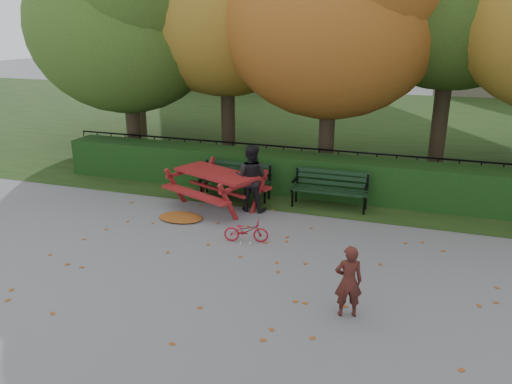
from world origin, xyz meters
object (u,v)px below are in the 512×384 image
(tree_a, at_px, (129,11))
(adult, at_px, (251,178))
(child, at_px, (348,281))
(bicycle, at_px, (246,231))
(bench_left, at_px, (236,177))
(picnic_table, at_px, (216,180))
(bench_right, at_px, (330,186))

(tree_a, height_order, adult, tree_a)
(adult, bearing_deg, child, 126.57)
(child, height_order, bicycle, child)
(bicycle, bearing_deg, bench_left, 11.49)
(tree_a, relative_size, picnic_table, 2.94)
(bicycle, bearing_deg, child, -144.45)
(bench_left, bearing_deg, adult, -49.87)
(bench_right, bearing_deg, picnic_table, -160.87)
(tree_a, bearing_deg, child, -41.14)
(child, bearing_deg, bicycle, -59.06)
(picnic_table, distance_m, bicycle, 2.17)
(tree_a, height_order, picnic_table, tree_a)
(bench_right, distance_m, picnic_table, 2.71)
(tree_a, distance_m, bicycle, 7.97)
(bench_right, distance_m, adult, 1.92)
(bench_left, relative_size, picnic_table, 0.71)
(tree_a, distance_m, picnic_table, 6.02)
(bench_left, xyz_separation_m, bicycle, (1.17, -2.54, -0.28))
(tree_a, xyz_separation_m, bicycle, (5.06, -4.42, -4.28))
(picnic_table, distance_m, child, 5.22)
(tree_a, xyz_separation_m, child, (7.41, -6.47, -3.95))
(tree_a, relative_size, bicycle, 8.33)
(picnic_table, bearing_deg, tree_a, 166.44)
(tree_a, xyz_separation_m, bench_left, (3.89, -1.88, -4.00))
(picnic_table, distance_m, adult, 0.85)
(picnic_table, xyz_separation_m, adult, (0.83, 0.09, 0.10))
(bench_left, height_order, child, child)
(bench_right, relative_size, child, 1.57)
(bench_right, height_order, bicycle, bench_right)
(child, bearing_deg, bench_left, -70.45)
(bench_right, distance_m, bicycle, 2.84)
(bench_right, bearing_deg, bench_left, 180.00)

